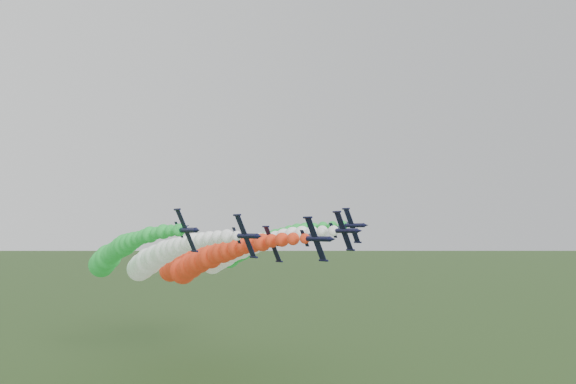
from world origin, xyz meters
name	(u,v)px	position (x,y,z in m)	size (l,w,h in m)	color
jet_lead	(205,261)	(3.10, 40.07, 31.03)	(10.93, 71.81, 16.97)	black
jet_inner_left	(155,259)	(-5.44, 50.31, 31.27)	(10.77, 71.65, 16.81)	black
jet_inner_right	(236,253)	(15.55, 46.30, 32.48)	(10.60, 71.48, 16.64)	black
jet_outer_left	(113,255)	(-13.42, 57.23, 32.31)	(10.86, 71.74, 16.90)	black
jet_outer_right	(249,248)	(27.17, 57.95, 33.31)	(11.04, 71.91, 17.07)	black
jet_trail	(186,262)	(10.20, 64.67, 29.32)	(10.94, 71.82, 16.98)	black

